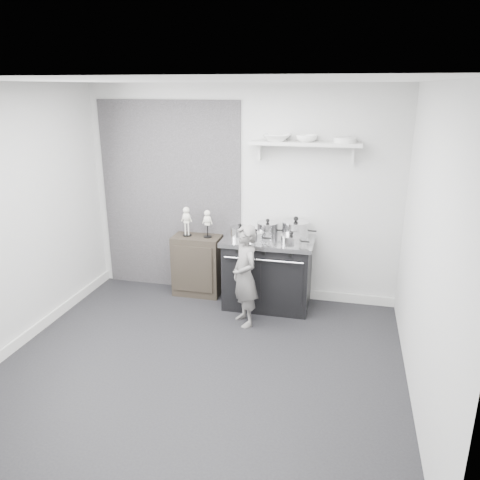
# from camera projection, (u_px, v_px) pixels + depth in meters

# --- Properties ---
(ground) EXTENTS (4.00, 4.00, 0.00)m
(ground) POSITION_uv_depth(u_px,v_px,m) (200.00, 363.00, 4.71)
(ground) COLOR black
(ground) RESTS_ON ground
(room_shell) EXTENTS (4.02, 3.62, 2.71)m
(room_shell) POSITION_uv_depth(u_px,v_px,m) (191.00, 201.00, 4.35)
(room_shell) COLOR beige
(room_shell) RESTS_ON ground
(wall_shelf) EXTENTS (1.30, 0.26, 0.24)m
(wall_shelf) POSITION_uv_depth(u_px,v_px,m) (305.00, 144.00, 5.46)
(wall_shelf) COLOR silver
(wall_shelf) RESTS_ON room_shell
(stove) EXTENTS (1.10, 0.69, 0.88)m
(stove) POSITION_uv_depth(u_px,v_px,m) (268.00, 272.00, 5.84)
(stove) COLOR black
(stove) RESTS_ON ground
(side_cabinet) EXTENTS (0.62, 0.36, 0.80)m
(side_cabinet) POSITION_uv_depth(u_px,v_px,m) (198.00, 265.00, 6.19)
(side_cabinet) COLOR black
(side_cabinet) RESTS_ON ground
(child) EXTENTS (0.49, 0.52, 1.20)m
(child) POSITION_uv_depth(u_px,v_px,m) (245.00, 276.00, 5.33)
(child) COLOR slate
(child) RESTS_ON ground
(pot_front_left) EXTENTS (0.32, 0.24, 0.19)m
(pot_front_left) POSITION_uv_depth(u_px,v_px,m) (240.00, 233.00, 5.68)
(pot_front_left) COLOR #BCBCBF
(pot_front_left) RESTS_ON stove
(pot_back_left) EXTENTS (0.36, 0.27, 0.22)m
(pot_back_left) POSITION_uv_depth(u_px,v_px,m) (268.00, 229.00, 5.80)
(pot_back_left) COLOR #BCBCBF
(pot_back_left) RESTS_ON stove
(pot_back_right) EXTENTS (0.43, 0.34, 0.27)m
(pot_back_right) POSITION_uv_depth(u_px,v_px,m) (296.00, 229.00, 5.72)
(pot_back_right) COLOR #BCBCBF
(pot_back_right) RESTS_ON stove
(pot_front_right) EXTENTS (0.34, 0.25, 0.17)m
(pot_front_right) POSITION_uv_depth(u_px,v_px,m) (291.00, 240.00, 5.46)
(pot_front_right) COLOR #BCBCBF
(pot_front_right) RESTS_ON stove
(pot_front_center) EXTENTS (0.30, 0.21, 0.16)m
(pot_front_center) POSITION_uv_depth(u_px,v_px,m) (256.00, 237.00, 5.58)
(pot_front_center) COLOR #BCBCBF
(pot_front_center) RESTS_ON stove
(skeleton_full) EXTENTS (0.12, 0.08, 0.44)m
(skeleton_full) POSITION_uv_depth(u_px,v_px,m) (187.00, 219.00, 6.02)
(skeleton_full) COLOR silver
(skeleton_full) RESTS_ON side_cabinet
(skeleton_torso) EXTENTS (0.12, 0.07, 0.41)m
(skeleton_torso) POSITION_uv_depth(u_px,v_px,m) (207.00, 222.00, 5.97)
(skeleton_torso) COLOR silver
(skeleton_torso) RESTS_ON side_cabinet
(bowl_large) EXTENTS (0.32, 0.32, 0.08)m
(bowl_large) POSITION_uv_depth(u_px,v_px,m) (277.00, 138.00, 5.50)
(bowl_large) COLOR white
(bowl_large) RESTS_ON wall_shelf
(bowl_small) EXTENTS (0.25, 0.25, 0.08)m
(bowl_small) POSITION_uv_depth(u_px,v_px,m) (306.00, 138.00, 5.43)
(bowl_small) COLOR white
(bowl_small) RESTS_ON wall_shelf
(plate_stack) EXTENTS (0.26, 0.26, 0.06)m
(plate_stack) POSITION_uv_depth(u_px,v_px,m) (345.00, 140.00, 5.33)
(plate_stack) COLOR silver
(plate_stack) RESTS_ON wall_shelf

